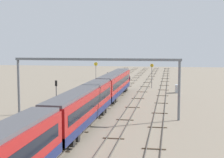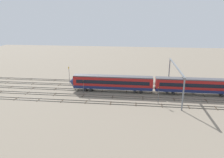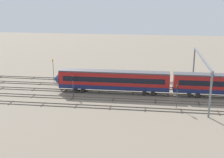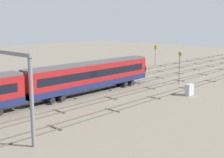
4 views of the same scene
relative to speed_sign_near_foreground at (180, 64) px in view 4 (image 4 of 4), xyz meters
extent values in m
plane|color=gray|center=(-16.20, 6.31, -3.65)|extent=(197.01, 197.01, 0.00)
cube|color=#59544C|center=(-16.20, -3.57, -3.57)|extent=(181.01, 0.07, 0.16)
cube|color=#59544C|center=(-16.20, -2.13, -3.57)|extent=(181.01, 0.07, 0.16)
cube|color=#473828|center=(-29.77, -2.85, -3.61)|extent=(0.24, 2.40, 0.08)
cube|color=#473828|center=(-20.72, -2.85, -3.61)|extent=(0.24, 2.40, 0.08)
cube|color=#473828|center=(-11.67, -2.85, -3.61)|extent=(0.24, 2.40, 0.08)
cube|color=#473828|center=(-2.62, -2.85, -3.61)|extent=(0.24, 2.40, 0.08)
cube|color=#473828|center=(6.43, -2.85, -3.61)|extent=(0.24, 2.40, 0.08)
cube|color=#59544C|center=(-16.20, 1.01, -3.57)|extent=(181.01, 0.07, 0.16)
cube|color=#59544C|center=(-16.20, 2.45, -3.57)|extent=(181.01, 0.07, 0.16)
cube|color=#473828|center=(-25.72, 1.73, -3.61)|extent=(0.24, 2.40, 0.08)
cube|color=#473828|center=(-16.20, 1.73, -3.61)|extent=(0.24, 2.40, 0.08)
cube|color=#473828|center=(-6.67, 1.73, -3.61)|extent=(0.24, 2.40, 0.08)
cube|color=#473828|center=(2.86, 1.73, -3.61)|extent=(0.24, 2.40, 0.08)
cube|color=#473828|center=(12.38, 1.73, -3.61)|extent=(0.24, 2.40, 0.08)
cube|color=#473828|center=(21.91, 1.73, -3.61)|extent=(0.24, 2.40, 0.08)
cube|color=#59544C|center=(-16.20, 5.60, -3.57)|extent=(181.01, 0.07, 0.16)
cube|color=#59544C|center=(-16.20, 7.03, -3.57)|extent=(181.01, 0.07, 0.16)
cube|color=#473828|center=(-27.51, 6.31, -3.61)|extent=(0.24, 2.40, 0.08)
cube|color=#473828|center=(-19.97, 6.31, -3.61)|extent=(0.24, 2.40, 0.08)
cube|color=#473828|center=(-12.43, 6.31, -3.61)|extent=(0.24, 2.40, 0.08)
cube|color=#473828|center=(-4.88, 6.31, -3.61)|extent=(0.24, 2.40, 0.08)
cube|color=#473828|center=(2.66, 6.31, -3.61)|extent=(0.24, 2.40, 0.08)
cube|color=#473828|center=(10.20, 6.31, -3.61)|extent=(0.24, 2.40, 0.08)
cube|color=#473828|center=(17.74, 6.31, -3.61)|extent=(0.24, 2.40, 0.08)
cube|color=#473828|center=(25.28, 6.31, -3.61)|extent=(0.24, 2.40, 0.08)
cube|color=#473828|center=(32.83, 6.31, -3.61)|extent=(0.24, 2.40, 0.08)
cube|color=#59544C|center=(-16.20, 10.18, -3.57)|extent=(181.01, 0.07, 0.16)
cube|color=#59544C|center=(-16.20, 11.61, -3.57)|extent=(181.01, 0.07, 0.16)
cube|color=#473828|center=(-24.82, 10.90, -3.61)|extent=(0.24, 2.40, 0.08)
cube|color=#473828|center=(-16.20, 10.90, -3.61)|extent=(0.24, 2.40, 0.08)
cube|color=#473828|center=(-7.58, 10.90, -3.61)|extent=(0.24, 2.40, 0.08)
cube|color=#473828|center=(1.04, 10.90, -3.61)|extent=(0.24, 2.40, 0.08)
cube|color=#473828|center=(9.66, 10.90, -3.61)|extent=(0.24, 2.40, 0.08)
cube|color=#473828|center=(18.28, 10.90, -3.61)|extent=(0.24, 2.40, 0.08)
cube|color=#473828|center=(26.90, 10.90, -3.61)|extent=(0.24, 2.40, 0.08)
cube|color=#473828|center=(35.52, 10.90, -3.61)|extent=(0.24, 2.40, 0.08)
cube|color=#473828|center=(44.14, 10.90, -3.61)|extent=(0.24, 2.40, 0.08)
cube|color=#59544C|center=(-16.20, 14.76, -3.57)|extent=(181.01, 0.07, 0.16)
cube|color=#59544C|center=(-16.20, 16.20, -3.57)|extent=(181.01, 0.07, 0.16)
cube|color=#473828|center=(-22.90, 15.48, -3.61)|extent=(0.24, 2.40, 0.08)
cube|color=#473828|center=(-16.20, 15.48, -3.61)|extent=(0.24, 2.40, 0.08)
cube|color=#473828|center=(-9.49, 15.48, -3.61)|extent=(0.24, 2.40, 0.08)
cube|color=#473828|center=(-2.79, 15.48, -3.61)|extent=(0.24, 2.40, 0.08)
cube|color=#473828|center=(3.91, 15.48, -3.61)|extent=(0.24, 2.40, 0.08)
cube|color=#473828|center=(10.62, 15.48, -3.61)|extent=(0.24, 2.40, 0.08)
cube|color=#473828|center=(17.32, 15.48, -3.61)|extent=(0.24, 2.40, 0.08)
cube|color=#473828|center=(24.03, 15.48, -3.61)|extent=(0.24, 2.40, 0.08)
cube|color=#473828|center=(30.73, 15.48, -3.61)|extent=(0.24, 2.40, 0.08)
cube|color=#473828|center=(37.43, 15.48, -3.61)|extent=(0.24, 2.40, 0.08)
cube|color=#473828|center=(44.14, 15.48, -3.61)|extent=(0.24, 2.40, 0.08)
cube|color=#473828|center=(50.84, 15.48, -3.61)|extent=(0.24, 2.40, 0.08)
cube|color=maroon|center=(-15.70, 6.31, -0.79)|extent=(24.00, 2.90, 3.60)
cube|color=navy|center=(-15.70, 6.31, -2.14)|extent=(24.00, 2.94, 0.90)
cube|color=#4C4C51|center=(-15.70, 6.31, 1.16)|extent=(24.00, 2.50, 0.30)
cube|color=black|center=(-15.70, 4.85, -0.36)|extent=(22.00, 0.04, 1.10)
cube|color=black|center=(-15.70, 7.77, -0.36)|extent=(22.00, 0.04, 1.10)
cylinder|color=black|center=(-24.28, 6.31, -3.04)|extent=(0.90, 2.70, 0.90)
cylinder|color=black|center=(-22.48, 6.31, -3.04)|extent=(0.90, 2.70, 0.90)
cylinder|color=black|center=(-8.92, 6.31, -3.04)|extent=(0.90, 2.70, 0.90)
cylinder|color=black|center=(-7.12, 6.31, -3.04)|extent=(0.90, 2.70, 0.90)
cone|color=navy|center=(-2.90, 6.31, -0.97)|extent=(1.60, 3.24, 3.24)
cylinder|color=slate|center=(-34.09, -5.57, 0.42)|extent=(0.36, 0.36, 8.13)
cylinder|color=#4C4C51|center=(-0.01, 0.00, -0.72)|extent=(0.12, 0.12, 5.85)
cylinder|color=yellow|center=(0.03, 0.00, 1.84)|extent=(0.05, 0.80, 0.80)
cube|color=black|center=(0.06, 0.00, 1.84)|extent=(0.02, 0.36, 0.12)
cylinder|color=#4C4C51|center=(17.01, 17.37, -1.04)|extent=(0.12, 0.12, 5.21)
cylinder|color=yellow|center=(17.05, 17.37, 1.07)|extent=(0.05, 1.08, 1.08)
cube|color=black|center=(17.08, 17.37, 1.07)|extent=(0.02, 0.49, 0.12)
cylinder|color=#4C4C51|center=(-7.33, 9.28, -1.97)|extent=(0.14, 0.14, 3.35)
cube|color=black|center=(-7.33, 9.28, 0.15)|extent=(0.20, 0.32, 0.90)
sphere|color=red|center=(-7.22, 9.28, 0.35)|extent=(0.20, 0.20, 0.20)
sphere|color=#262626|center=(-7.22, 9.28, -0.04)|extent=(0.20, 0.20, 0.20)
cube|color=#B2B7BC|center=(-6.57, -5.80, -2.77)|extent=(1.43, 0.77, 1.76)
cube|color=#333333|center=(-5.85, -5.80, -2.51)|extent=(0.02, 0.54, 0.24)
camera|label=1|loc=(-81.10, -4.33, 6.68)|focal=54.69mm
camera|label=2|loc=(-22.60, 66.41, 18.61)|focal=33.49mm
camera|label=3|loc=(-23.81, 69.80, 17.55)|focal=48.99mm
camera|label=4|loc=(-48.59, -28.92, 7.54)|focal=49.68mm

